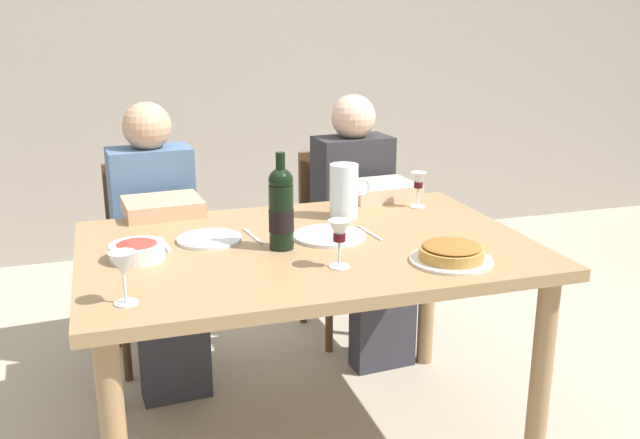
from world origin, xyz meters
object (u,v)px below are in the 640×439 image
at_px(chair_right, 342,230).
at_px(diner_right, 363,219).
at_px(wine_glass_right_diner, 339,234).
at_px(dinner_plate_left_setting, 210,239).
at_px(wine_bottle, 281,208).
at_px(dinner_plate_right_setting, 329,236).
at_px(salad_bowl, 137,250).
at_px(wine_glass_centre, 418,182).
at_px(chair_left, 152,247).
at_px(water_pitcher, 344,194).
at_px(baked_tart, 452,253).
at_px(dining_table, 307,269).
at_px(wine_glass_left_diner, 123,266).
at_px(diner_left, 159,237).

relative_size(chair_right, diner_right, 0.75).
xyz_separation_m(wine_glass_right_diner, dinner_plate_left_setting, (-0.34, 0.38, -0.10)).
distance_m(wine_bottle, dinner_plate_right_setting, 0.24).
relative_size(wine_glass_right_diner, chair_right, 0.17).
bearing_deg(chair_right, salad_bowl, 37.76).
xyz_separation_m(wine_glass_centre, dinner_plate_right_setting, (-0.46, -0.27, -0.10)).
bearing_deg(dinner_plate_right_setting, salad_bowl, -177.16).
xyz_separation_m(dinner_plate_left_setting, dinner_plate_right_setting, (0.40, -0.09, 0.00)).
distance_m(wine_glass_right_diner, dinner_plate_right_setting, 0.31).
distance_m(wine_glass_right_diner, chair_left, 1.31).
bearing_deg(water_pitcher, dinner_plate_left_setting, -166.21).
distance_m(baked_tart, dinner_plate_left_setting, 0.82).
bearing_deg(dinner_plate_left_setting, salad_bowl, -153.82).
distance_m(dinner_plate_left_setting, chair_right, 1.12).
xyz_separation_m(dining_table, wine_bottle, (-0.09, -0.02, 0.23)).
height_order(wine_glass_right_diner, chair_right, wine_glass_right_diner).
height_order(dining_table, wine_glass_centre, wine_glass_centre).
distance_m(water_pitcher, wine_glass_left_diner, 1.02).
relative_size(water_pitcher, chair_left, 0.24).
height_order(salad_bowl, dinner_plate_right_setting, salad_bowl).
bearing_deg(wine_glass_left_diner, wine_bottle, 31.82).
relative_size(wine_bottle, wine_glass_centre, 2.26).
distance_m(dining_table, wine_glass_centre, 0.66).
relative_size(dining_table, wine_glass_left_diner, 10.29).
bearing_deg(dinner_plate_left_setting, chair_right, 45.92).
relative_size(salad_bowl, chair_left, 0.20).
bearing_deg(diner_left, wine_glass_right_diner, 112.71).
height_order(chair_left, chair_right, same).
bearing_deg(dinner_plate_left_setting, diner_right, 35.24).
bearing_deg(chair_right, dining_table, 59.69).
height_order(baked_tart, dinner_plate_left_setting, baked_tart).
xyz_separation_m(baked_tart, salad_bowl, (-0.93, 0.32, 0.00)).
bearing_deg(dinner_plate_left_setting, dining_table, -22.38).
xyz_separation_m(dinner_plate_left_setting, chair_left, (-0.15, 0.78, -0.27)).
xyz_separation_m(dinner_plate_left_setting, diner_right, (0.77, 0.54, -0.15)).
height_order(wine_bottle, diner_right, diner_right).
relative_size(water_pitcher, dinner_plate_right_setting, 0.82).
relative_size(wine_glass_left_diner, wine_glass_right_diner, 0.98).
distance_m(wine_bottle, water_pitcher, 0.43).
distance_m(wine_bottle, diner_left, 0.83).
xyz_separation_m(wine_glass_centre, dinner_plate_left_setting, (-0.86, -0.18, -0.10)).
height_order(wine_glass_right_diner, dinner_plate_left_setting, wine_glass_right_diner).
distance_m(dinner_plate_right_setting, chair_right, 0.97).
bearing_deg(dinner_plate_left_setting, wine_bottle, -34.90).
bearing_deg(wine_bottle, chair_left, 111.16).
bearing_deg(water_pitcher, chair_right, 71.13).
xyz_separation_m(water_pitcher, wine_glass_left_diner, (-0.83, -0.60, 0.02)).
bearing_deg(wine_glass_right_diner, diner_right, 64.92).
bearing_deg(wine_bottle, wine_glass_right_diner, -61.54).
distance_m(chair_left, diner_right, 0.95).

